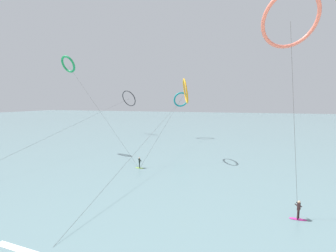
{
  "coord_description": "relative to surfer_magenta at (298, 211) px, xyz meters",
  "views": [
    {
      "loc": [
        6.87,
        1.34,
        10.28
      ],
      "look_at": [
        0.0,
        23.97,
        7.62
      ],
      "focal_mm": 23.5,
      "sensor_mm": 36.0,
      "label": 1
    }
  ],
  "objects": [
    {
      "name": "sea_water",
      "position": [
        -12.43,
        87.08,
        -0.78
      ],
      "size": [
        400.0,
        200.0,
        0.08
      ],
      "primitive_type": "cube",
      "color": "slate",
      "rests_on": "ground"
    },
    {
      "name": "surfer_magenta",
      "position": [
        0.0,
        0.0,
        0.0
      ],
      "size": [
        1.4,
        0.7,
        1.7
      ],
      "rotation": [
        0.0,
        0.0,
        4.23
      ],
      "color": "#CC288E",
      "rests_on": "ground"
    },
    {
      "name": "surfer_lime",
      "position": [
        -19.27,
        9.55,
        0.0
      ],
      "size": [
        1.4,
        0.72,
        1.7
      ],
      "rotation": [
        0.0,
        0.0,
        5.28
      ],
      "color": "#8CC62D",
      "rests_on": "ground"
    },
    {
      "name": "kite_teal",
      "position": [
        -19.95,
        39.14,
        9.94
      ],
      "size": [
        4.8,
        50.62,
        12.87
      ],
      "rotation": [
        0.0,
        0.0,
        3.71
      ],
      "color": "teal",
      "rests_on": "ground"
    },
    {
      "name": "kite_emerald",
      "position": [
        -36.44,
        15.2,
        16.52
      ],
      "size": [
        19.05,
        6.94,
        18.97
      ],
      "rotation": [
        0.0,
        0.0,
        2.92
      ],
      "color": "#199351",
      "rests_on": "ground"
    },
    {
      "name": "kite_coral",
      "position": [
        -1.06,
        2.23,
        16.69
      ],
      "size": [
        5.64,
        4.26,
        19.83
      ],
      "rotation": [
        0.0,
        0.0,
        3.4
      ],
      "color": "#EA7260",
      "rests_on": "ground"
    },
    {
      "name": "kite_amber",
      "position": [
        -13.68,
        16.43,
        11.19
      ],
      "size": [
        6.7,
        9.1,
        14.16
      ],
      "rotation": [
        0.0,
        0.0,
        1.87
      ],
      "color": "orange",
      "rests_on": "ground"
    },
    {
      "name": "kite_charcoal",
      "position": [
        -37.25,
        41.71,
        10.33
      ],
      "size": [
        5.69,
        54.66,
        13.62
      ],
      "rotation": [
        0.0,
        0.0,
        2.82
      ],
      "color": "black",
      "rests_on": "ground"
    }
  ]
}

